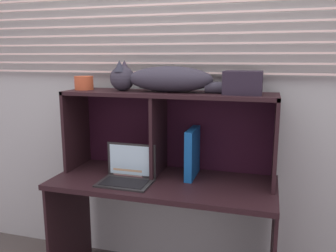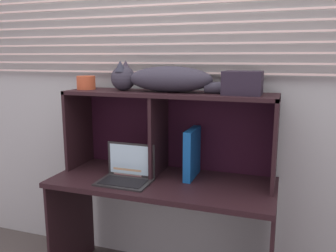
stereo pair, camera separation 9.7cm
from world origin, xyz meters
TOP-DOWN VIEW (x-y plane):
  - back_panel_with_blinds at (0.00, 0.55)m, footprint 4.40×0.08m
  - desk at (0.00, 0.23)m, footprint 1.31×0.56m
  - hutch_shelf_unit at (-0.01, 0.37)m, footprint 1.27×0.32m
  - cat at (-0.03, 0.34)m, footprint 0.88×0.19m
  - laptop at (-0.19, 0.15)m, footprint 0.30×0.21m
  - binder_upright at (0.15, 0.34)m, footprint 0.05×0.24m
  - book_stack at (-0.21, 0.34)m, footprint 0.19×0.26m
  - small_basket at (-0.55, 0.34)m, footprint 0.12×0.12m
  - storage_box at (0.43, 0.34)m, footprint 0.21×0.19m

SIDE VIEW (x-z plane):
  - desk at x=0.00m, z-range 0.21..0.93m
  - book_stack at x=-0.21m, z-range 0.71..0.77m
  - laptop at x=-0.19m, z-range 0.65..0.87m
  - binder_upright at x=0.15m, z-range 0.71..1.01m
  - hutch_shelf_unit at x=-0.01m, z-range 0.80..1.31m
  - back_panel_with_blinds at x=0.00m, z-range 0.01..2.51m
  - small_basket at x=-0.55m, z-range 1.22..1.31m
  - storage_box at x=0.43m, z-range 1.22..1.35m
  - cat at x=-0.03m, z-range 1.21..1.39m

